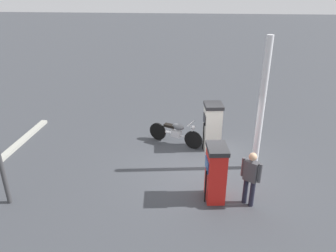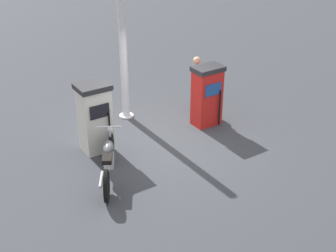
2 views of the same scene
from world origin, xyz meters
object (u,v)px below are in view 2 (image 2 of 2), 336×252
object	(u,v)px
motorcycle_near_pump	(109,160)
attendant_person	(196,80)
fuel_pump_far	(207,95)
fuel_pump_near	(95,117)
canopy_support_pole	(123,45)

from	to	relation	value
motorcycle_near_pump	attendant_person	bearing A→B (deg)	123.22
fuel_pump_far	attendant_person	xyz separation A→B (m)	(-0.90, 0.18, 0.07)
fuel_pump_near	canopy_support_pole	world-z (taller)	canopy_support_pole
motorcycle_near_pump	attendant_person	size ratio (longest dim) A/B	1.28
fuel_pump_near	fuel_pump_far	size ratio (longest dim) A/B	1.05
motorcycle_near_pump	canopy_support_pole	size ratio (longest dim) A/B	0.48
fuel_pump_near	canopy_support_pole	size ratio (longest dim) A/B	0.40
attendant_person	motorcycle_near_pump	bearing A→B (deg)	-56.78
fuel_pump_far	fuel_pump_near	bearing A→B (deg)	-90.00
fuel_pump_far	attendant_person	bearing A→B (deg)	168.57
motorcycle_near_pump	fuel_pump_near	bearing A→B (deg)	173.28
fuel_pump_near	fuel_pump_far	world-z (taller)	fuel_pump_near
attendant_person	fuel_pump_near	bearing A→B (deg)	-74.44
motorcycle_near_pump	canopy_support_pole	distance (m)	3.41
fuel_pump_near	fuel_pump_far	xyz separation A→B (m)	(0.00, 3.04, -0.04)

